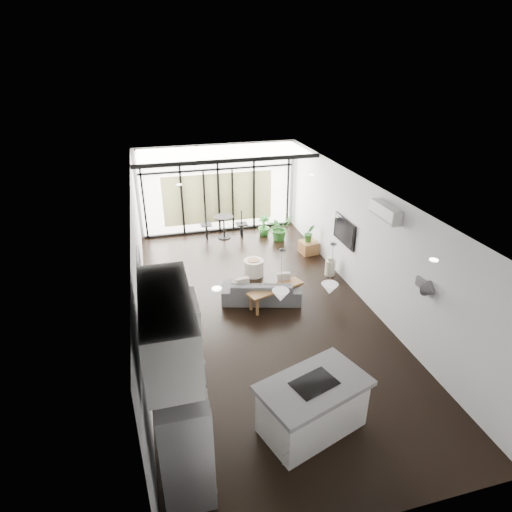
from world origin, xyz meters
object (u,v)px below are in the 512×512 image
console_bench (275,296)px  milk_can (330,266)px  pouf (254,268)px  fridge (185,444)px  island (313,406)px  tv (344,231)px  sofa (261,287)px

console_bench → milk_can: (1.82, 1.02, 0.03)m
console_bench → pouf: 1.54m
pouf → milk_can: milk_can is taller
pouf → fridge: bearing=-112.8°
island → tv: 5.17m
fridge → tv: bearing=47.5°
island → milk_can: bearing=44.5°
pouf → milk_can: size_ratio=1.02×
milk_can → tv: tv is taller
fridge → console_bench: bearing=58.7°
milk_can → island: bearing=-116.9°
fridge → tv: size_ratio=1.51×
island → tv: size_ratio=1.50×
milk_can → tv: 1.08m
island → milk_can: island is taller
milk_can → console_bench: bearing=-150.6°
tv → fridge: bearing=-132.5°
console_bench → milk_can: bearing=10.4°
milk_can → pouf: bearing=165.3°
console_bench → pouf: (-0.12, 1.53, -0.01)m
island → console_bench: bearing=63.1°
sofa → milk_can: size_ratio=3.57×
island → sofa: (0.26, 3.87, -0.09)m
island → console_bench: island is taller
sofa → pouf: size_ratio=3.49×
sofa → console_bench: bearing=148.9°
island → console_bench: (0.52, 3.59, -0.23)m
tv → sofa: bearing=-166.4°
island → pouf: bearing=66.9°
milk_can → tv: bearing=-42.9°
fridge → console_bench: size_ratio=1.19×
pouf → tv: 2.51m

